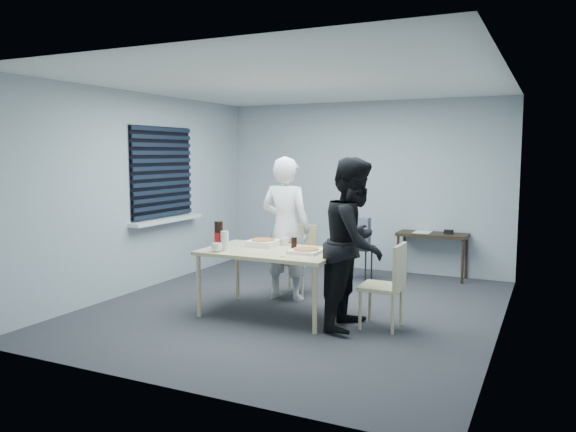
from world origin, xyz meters
The scene contains 19 objects.
room centered at (-2.20, 0.40, 1.44)m, with size 5.00×5.00×5.00m.
dining_table centered at (-0.13, -0.38, 0.68)m, with size 1.52×0.96×0.74m.
chair_far centered at (-0.26, 0.63, 0.51)m, with size 0.42×0.42×0.89m.
chair_right centered at (1.20, -0.31, 0.51)m, with size 0.42×0.42×0.89m.
person_white centered at (-0.29, 0.31, 0.89)m, with size 0.65×0.42×1.77m, color white.
person_black centered at (0.85, -0.41, 0.89)m, with size 0.86×0.47×1.77m, color black.
side_table centered at (1.13, 2.28, 0.58)m, with size 0.99×0.44×0.66m.
stool centered at (0.24, 1.62, 0.40)m, with size 0.36×0.36×0.51m.
backpack centered at (0.24, 1.61, 0.70)m, with size 0.29×0.21×0.41m.
pizza_box_a centered at (-0.34, -0.18, 0.78)m, with size 0.32×0.32×0.08m.
pizza_box_b centered at (0.29, -0.37, 0.76)m, with size 0.33×0.33×0.05m.
mug_a centered at (-0.62, -0.74, 0.79)m, with size 0.12×0.12×0.10m, color white.
mug_b centered at (-0.13, -0.03, 0.78)m, with size 0.10×0.10×0.09m, color white.
cola_glass centered at (0.10, -0.28, 0.81)m, with size 0.07×0.07×0.14m, color black.
soda_bottle centered at (-0.69, -0.59, 0.89)m, with size 0.10×0.10×0.32m.
plastic_cups centered at (-0.59, -0.61, 0.84)m, with size 0.09×0.09×0.21m, color silver.
rubber_band centered at (0.16, -0.70, 0.74)m, with size 0.05×0.05×0.00m, color red.
papers centered at (0.98, 2.30, 0.66)m, with size 0.23×0.32×0.01m, color white.
black_box centered at (1.35, 2.31, 0.69)m, with size 0.13×0.09×0.05m, color black.
Camera 1 is at (2.69, -5.87, 1.81)m, focal length 35.00 mm.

